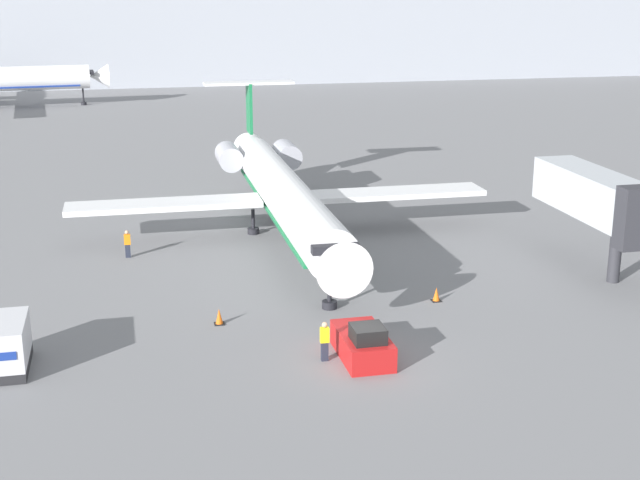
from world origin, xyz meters
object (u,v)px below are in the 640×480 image
(worker_by_wing, at_px, (127,243))
(traffic_cone_left, at_px, (219,317))
(worker_near_tug, at_px, (325,340))
(pushback_tug, at_px, (363,343))
(luggage_cart, at_px, (5,345))
(jet_bridge, at_px, (600,198))
(airplane_main, at_px, (282,190))
(traffic_cone_right, at_px, (436,295))

(worker_by_wing, distance_m, traffic_cone_left, 13.25)
(worker_near_tug, bearing_deg, pushback_tug, -2.14)
(luggage_cart, xyz_separation_m, worker_near_tug, (13.96, -2.22, -0.14))
(traffic_cone_left, bearing_deg, worker_by_wing, 108.75)
(worker_by_wing, height_order, jet_bridge, jet_bridge)
(airplane_main, relative_size, worker_near_tug, 18.12)
(airplane_main, relative_size, luggage_cart, 9.35)
(airplane_main, relative_size, traffic_cone_right, 44.29)
(airplane_main, bearing_deg, traffic_cone_left, -111.44)
(worker_near_tug, height_order, jet_bridge, jet_bridge)
(luggage_cart, height_order, traffic_cone_right, luggage_cart)
(worker_near_tug, bearing_deg, worker_by_wing, 114.93)
(worker_by_wing, distance_m, jet_bridge, 28.67)
(pushback_tug, relative_size, worker_by_wing, 2.39)
(airplane_main, relative_size, jet_bridge, 2.97)
(airplane_main, bearing_deg, worker_near_tug, -95.19)
(pushback_tug, height_order, luggage_cart, luggage_cart)
(airplane_main, distance_m, traffic_cone_left, 16.79)
(airplane_main, height_order, pushback_tug, airplane_main)
(worker_near_tug, relative_size, traffic_cone_left, 2.30)
(worker_near_tug, distance_m, traffic_cone_right, 9.93)
(pushback_tug, distance_m, worker_near_tug, 1.79)
(airplane_main, height_order, traffic_cone_right, airplane_main)
(worker_near_tug, relative_size, jet_bridge, 0.16)
(luggage_cart, relative_size, worker_by_wing, 2.08)
(airplane_main, distance_m, traffic_cone_right, 15.98)
(airplane_main, xyz_separation_m, jet_bridge, (16.75, -11.69, 1.30))
(traffic_cone_left, bearing_deg, airplane_main, 68.56)
(airplane_main, distance_m, worker_by_wing, 10.93)
(traffic_cone_left, relative_size, jet_bridge, 0.07)
(airplane_main, xyz_separation_m, traffic_cone_left, (-6.05, -15.41, -2.76))
(pushback_tug, distance_m, worker_by_wing, 20.81)
(traffic_cone_right, bearing_deg, traffic_cone_left, -176.28)
(traffic_cone_right, xyz_separation_m, jet_bridge, (11.00, 2.95, 4.08))
(airplane_main, relative_size, traffic_cone_left, 41.73)
(worker_near_tug, distance_m, worker_by_wing, 19.94)
(airplane_main, distance_m, luggage_cart, 24.63)
(worker_near_tug, distance_m, traffic_cone_left, 6.95)
(jet_bridge, bearing_deg, worker_by_wing, 161.94)
(jet_bridge, bearing_deg, luggage_cart, -167.82)
(worker_by_wing, bearing_deg, luggage_cart, -109.32)
(luggage_cart, xyz_separation_m, jet_bridge, (32.61, 7.04, 3.31))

